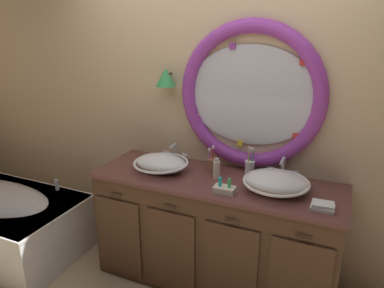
{
  "coord_description": "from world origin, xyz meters",
  "views": [
    {
      "loc": [
        0.97,
        -2.1,
        2.04
      ],
      "look_at": [
        -0.08,
        0.25,
        1.17
      ],
      "focal_mm": 33.61,
      "sensor_mm": 36.0,
      "label": 1
    }
  ],
  "objects_px": {
    "toothbrush_holder_left": "(212,164)",
    "folded_hand_towel": "(323,206)",
    "toiletry_basket": "(224,189)",
    "sink_basin_right": "(276,182)",
    "sink_basin_left": "(161,163)",
    "soap_dispenser": "(216,169)",
    "toothbrush_holder_right": "(250,166)"
  },
  "relations": [
    {
      "from": "toiletry_basket",
      "to": "toothbrush_holder_left",
      "type": "bearing_deg",
      "value": 124.06
    },
    {
      "from": "sink_basin_left",
      "to": "sink_basin_right",
      "type": "distance_m",
      "value": 0.91
    },
    {
      "from": "sink_basin_left",
      "to": "toiletry_basket",
      "type": "xyz_separation_m",
      "value": [
        0.59,
        -0.17,
        -0.04
      ]
    },
    {
      "from": "sink_basin_right",
      "to": "folded_hand_towel",
      "type": "bearing_deg",
      "value": -22.39
    },
    {
      "from": "toothbrush_holder_left",
      "to": "toothbrush_holder_right",
      "type": "distance_m",
      "value": 0.3
    },
    {
      "from": "sink_basin_right",
      "to": "toothbrush_holder_left",
      "type": "bearing_deg",
      "value": 163.16
    },
    {
      "from": "sink_basin_left",
      "to": "toothbrush_holder_left",
      "type": "xyz_separation_m",
      "value": [
        0.37,
        0.16,
        -0.01
      ]
    },
    {
      "from": "sink_basin_left",
      "to": "soap_dispenser",
      "type": "distance_m",
      "value": 0.45
    },
    {
      "from": "toothbrush_holder_right",
      "to": "folded_hand_towel",
      "type": "distance_m",
      "value": 0.69
    },
    {
      "from": "soap_dispenser",
      "to": "toothbrush_holder_right",
      "type": "bearing_deg",
      "value": 41.26
    },
    {
      "from": "toiletry_basket",
      "to": "sink_basin_left",
      "type": "bearing_deg",
      "value": 164.18
    },
    {
      "from": "toothbrush_holder_left",
      "to": "folded_hand_towel",
      "type": "distance_m",
      "value": 0.92
    },
    {
      "from": "soap_dispenser",
      "to": "folded_hand_towel",
      "type": "distance_m",
      "value": 0.81
    },
    {
      "from": "toothbrush_holder_left",
      "to": "toiletry_basket",
      "type": "distance_m",
      "value": 0.4
    },
    {
      "from": "toothbrush_holder_right",
      "to": "folded_hand_towel",
      "type": "relative_size",
      "value": 1.51
    },
    {
      "from": "soap_dispenser",
      "to": "toiletry_basket",
      "type": "bearing_deg",
      "value": -57.47
    },
    {
      "from": "toothbrush_holder_left",
      "to": "folded_hand_towel",
      "type": "relative_size",
      "value": 1.46
    },
    {
      "from": "toothbrush_holder_left",
      "to": "folded_hand_towel",
      "type": "bearing_deg",
      "value": -18.96
    },
    {
      "from": "soap_dispenser",
      "to": "toiletry_basket",
      "type": "distance_m",
      "value": 0.27
    },
    {
      "from": "sink_basin_left",
      "to": "toiletry_basket",
      "type": "bearing_deg",
      "value": -15.82
    },
    {
      "from": "toiletry_basket",
      "to": "folded_hand_towel",
      "type": "bearing_deg",
      "value": 2.96
    },
    {
      "from": "sink_basin_left",
      "to": "soap_dispenser",
      "type": "xyz_separation_m",
      "value": [
        0.45,
        0.06,
        0.01
      ]
    },
    {
      "from": "toothbrush_holder_left",
      "to": "folded_hand_towel",
      "type": "height_order",
      "value": "toothbrush_holder_left"
    },
    {
      "from": "soap_dispenser",
      "to": "folded_hand_towel",
      "type": "height_order",
      "value": "soap_dispenser"
    },
    {
      "from": "toothbrush_holder_left",
      "to": "soap_dispenser",
      "type": "height_order",
      "value": "toothbrush_holder_left"
    },
    {
      "from": "sink_basin_right",
      "to": "toothbrush_holder_right",
      "type": "relative_size",
      "value": 2.1
    },
    {
      "from": "toiletry_basket",
      "to": "toothbrush_holder_right",
      "type": "bearing_deg",
      "value": 80.74
    },
    {
      "from": "toothbrush_holder_right",
      "to": "soap_dispenser",
      "type": "distance_m",
      "value": 0.28
    },
    {
      "from": "toothbrush_holder_right",
      "to": "sink_basin_left",
      "type": "bearing_deg",
      "value": -160.01
    },
    {
      "from": "sink_basin_right",
      "to": "folded_hand_towel",
      "type": "height_order",
      "value": "sink_basin_right"
    },
    {
      "from": "sink_basin_left",
      "to": "toothbrush_holder_left",
      "type": "relative_size",
      "value": 2.06
    },
    {
      "from": "toothbrush_holder_right",
      "to": "toothbrush_holder_left",
      "type": "bearing_deg",
      "value": -165.59
    }
  ]
}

